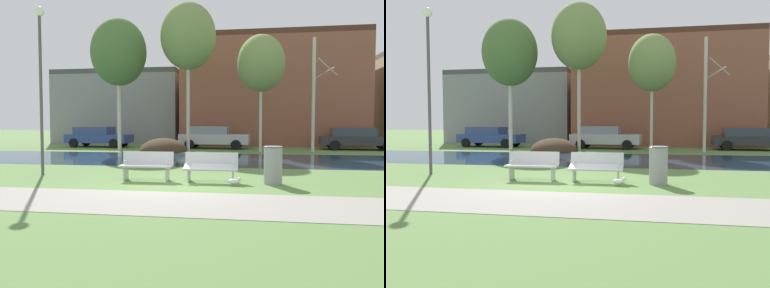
{
  "view_description": "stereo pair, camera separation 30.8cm",
  "coord_description": "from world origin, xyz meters",
  "views": [
    {
      "loc": [
        2.22,
        -10.32,
        1.77
      ],
      "look_at": [
        0.32,
        1.63,
        1.09
      ],
      "focal_mm": 35.98,
      "sensor_mm": 36.0,
      "label": 1
    },
    {
      "loc": [
        2.52,
        -10.27,
        1.77
      ],
      "look_at": [
        0.32,
        1.63,
        1.09
      ],
      "focal_mm": 35.98,
      "sensor_mm": 36.0,
      "label": 2
    }
  ],
  "objects": [
    {
      "name": "ground_plane",
      "position": [
        0.0,
        10.0,
        0.0
      ],
      "size": [
        120.0,
        120.0,
        0.0
      ],
      "primitive_type": "plane",
      "color": "#5B7F42"
    },
    {
      "name": "paved_path_strip",
      "position": [
        0.0,
        -2.13,
        0.01
      ],
      "size": [
        60.0,
        2.55,
        0.01
      ],
      "primitive_type": "cube",
      "color": "gray",
      "rests_on": "ground"
    },
    {
      "name": "river_band",
      "position": [
        0.0,
        7.98,
        0.0
      ],
      "size": [
        80.0,
        6.75,
        0.01
      ],
      "primitive_type": "cube",
      "color": "#284256",
      "rests_on": "ground"
    },
    {
      "name": "soil_mound",
      "position": [
        -3.2,
        12.56,
        0.0
      ],
      "size": [
        2.88,
        3.49,
        1.62
      ],
      "primitive_type": "ellipsoid",
      "color": "#423021",
      "rests_on": "ground"
    },
    {
      "name": "bench_left",
      "position": [
        -0.99,
        1.01,
        0.47
      ],
      "size": [
        1.61,
        0.59,
        0.87
      ],
      "color": "silver",
      "rests_on": "ground"
    },
    {
      "name": "bench_right",
      "position": [
        0.99,
        1.01,
        0.47
      ],
      "size": [
        1.61,
        0.58,
        0.87
      ],
      "color": "silver",
      "rests_on": "ground"
    },
    {
      "name": "trash_bin",
      "position": [
        2.79,
        0.86,
        0.57
      ],
      "size": [
        0.55,
        0.55,
        1.09
      ],
      "color": "gray",
      "rests_on": "ground"
    },
    {
      "name": "seagull",
      "position": [
        1.72,
        0.39,
        0.13
      ],
      "size": [
        0.4,
        0.15,
        0.25
      ],
      "color": "white",
      "rests_on": "ground"
    },
    {
      "name": "streetlamp",
      "position": [
        -4.81,
        1.65,
        3.71
      ],
      "size": [
        0.32,
        0.32,
        5.6
      ],
      "color": "#4C4C51",
      "rests_on": "ground"
    },
    {
      "name": "birch_far_left",
      "position": [
        -6.15,
        13.01,
        6.15
      ],
      "size": [
        3.49,
        3.49,
        8.26
      ],
      "color": "beige",
      "rests_on": "ground"
    },
    {
      "name": "birch_left",
      "position": [
        -1.78,
        13.31,
        7.05
      ],
      "size": [
        3.42,
        3.42,
        9.13
      ],
      "color": "beige",
      "rests_on": "ground"
    },
    {
      "name": "birch_center_left",
      "position": [
        2.65,
        13.05,
        5.27
      ],
      "size": [
        2.81,
        2.81,
        6.97
      ],
      "color": "beige",
      "rests_on": "ground"
    },
    {
      "name": "birch_center",
      "position": [
        5.79,
        13.44,
        3.47
      ],
      "size": [
        1.44,
        2.46,
        6.77
      ],
      "color": "beige",
      "rests_on": "ground"
    },
    {
      "name": "parked_van_nearest_blue",
      "position": [
        -8.83,
        15.92,
        0.76
      ],
      "size": [
        4.73,
        2.27,
        1.44
      ],
      "color": "#2D4793",
      "rests_on": "ground"
    },
    {
      "name": "parked_sedan_second_silver",
      "position": [
        -0.46,
        15.54,
        0.8
      ],
      "size": [
        4.77,
        2.18,
        1.51
      ],
      "color": "#B2B5BC",
      "rests_on": "ground"
    },
    {
      "name": "parked_hatch_third_dark",
      "position": [
        8.83,
        15.8,
        0.75
      ],
      "size": [
        4.85,
        2.32,
        1.41
      ],
      "color": "#282B30",
      "rests_on": "ground"
    },
    {
      "name": "building_grey_warehouse",
      "position": [
        -9.18,
        22.86,
        3.07
      ],
      "size": [
        10.64,
        6.85,
        6.14
      ],
      "color": "gray",
      "rests_on": "ground"
    },
    {
      "name": "building_brick_low",
      "position": [
        3.59,
        21.66,
        4.22
      ],
      "size": [
        13.62,
        7.84,
        8.44
      ],
      "color": "brown",
      "rests_on": "ground"
    }
  ]
}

